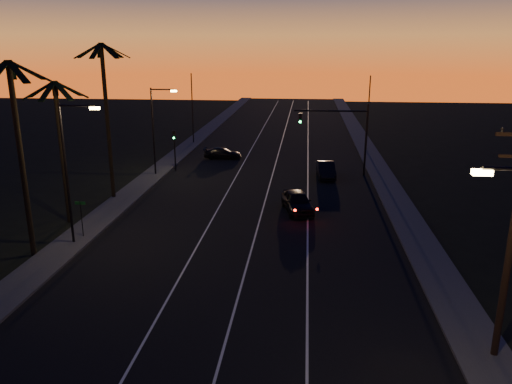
# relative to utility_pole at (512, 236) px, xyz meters

# --- Properties ---
(road) EXTENTS (20.00, 170.00, 0.01)m
(road) POSITION_rel_utility_pole_xyz_m (-11.60, 20.00, -5.31)
(road) COLOR black
(road) RESTS_ON ground
(sidewalk_left) EXTENTS (2.40, 170.00, 0.16)m
(sidewalk_left) POSITION_rel_utility_pole_xyz_m (-22.80, 20.00, -5.24)
(sidewalk_left) COLOR #373735
(sidewalk_left) RESTS_ON ground
(sidewalk_right) EXTENTS (2.40, 170.00, 0.16)m
(sidewalk_right) POSITION_rel_utility_pole_xyz_m (-0.40, 20.00, -5.24)
(sidewalk_right) COLOR #373735
(sidewalk_right) RESTS_ON ground
(lane_stripe_left) EXTENTS (0.12, 160.00, 0.01)m
(lane_stripe_left) POSITION_rel_utility_pole_xyz_m (-14.60, 20.00, -5.30)
(lane_stripe_left) COLOR silver
(lane_stripe_left) RESTS_ON road
(lane_stripe_mid) EXTENTS (0.12, 160.00, 0.01)m
(lane_stripe_mid) POSITION_rel_utility_pole_xyz_m (-11.10, 20.00, -5.30)
(lane_stripe_mid) COLOR silver
(lane_stripe_mid) RESTS_ON road
(lane_stripe_right) EXTENTS (0.12, 160.00, 0.01)m
(lane_stripe_right) POSITION_rel_utility_pole_xyz_m (-7.60, 20.00, -5.30)
(lane_stripe_right) COLOR silver
(lane_stripe_right) RESTS_ON road
(palm_near) EXTENTS (4.25, 4.16, 11.53)m
(palm_near) POSITION_rel_utility_pole_xyz_m (-24.20, 8.00, 1.76)
(palm_near) COLOR black
(palm_near) RESTS_ON ground
(palm_mid) EXTENTS (4.25, 4.16, 10.03)m
(palm_mid) POSITION_rel_utility_pole_xyz_m (-24.80, 14.00, 0.94)
(palm_mid) COLOR black
(palm_mid) RESTS_ON ground
(palm_far) EXTENTS (4.25, 4.16, 12.53)m
(palm_far) POSITION_rel_utility_pole_xyz_m (-23.80, 20.00, 2.30)
(palm_far) COLOR black
(palm_far) RESTS_ON ground
(streetlight_left_near) EXTENTS (2.55, 0.26, 9.00)m
(streetlight_left_near) POSITION_rel_utility_pole_xyz_m (-22.30, 10.00, 0.01)
(streetlight_left_near) COLOR black
(streetlight_left_near) RESTS_ON ground
(streetlight_left_far) EXTENTS (2.55, 0.26, 8.50)m
(streetlight_left_far) POSITION_rel_utility_pole_xyz_m (-22.29, 28.00, -0.25)
(streetlight_left_far) COLOR black
(streetlight_left_far) RESTS_ON ground
(street_sign) EXTENTS (0.70, 0.06, 2.60)m
(street_sign) POSITION_rel_utility_pole_xyz_m (-22.40, 11.00, -3.66)
(street_sign) COLOR black
(street_sign) RESTS_ON ground
(utility_pole) EXTENTS (2.20, 0.28, 10.00)m
(utility_pole) POSITION_rel_utility_pole_xyz_m (0.00, 0.00, 0.00)
(utility_pole) COLOR black
(utility_pole) RESTS_ON ground
(signal_mast) EXTENTS (7.10, 0.41, 7.00)m
(signal_mast) POSITION_rel_utility_pole_xyz_m (-4.46, 29.99, -0.53)
(signal_mast) COLOR black
(signal_mast) RESTS_ON ground
(signal_post) EXTENTS (0.28, 0.37, 4.20)m
(signal_post) POSITION_rel_utility_pole_xyz_m (-21.10, 29.98, -2.42)
(signal_post) COLOR black
(signal_post) RESTS_ON ground
(far_pole_left) EXTENTS (0.14, 0.14, 9.00)m
(far_pole_left) POSITION_rel_utility_pole_xyz_m (-22.60, 45.00, -0.82)
(far_pole_left) COLOR black
(far_pole_left) RESTS_ON ground
(far_pole_right) EXTENTS (0.14, 0.14, 9.00)m
(far_pole_right) POSITION_rel_utility_pole_xyz_m (-0.60, 42.00, -0.82)
(far_pole_right) COLOR black
(far_pole_right) RESTS_ON ground
(lead_car) EXTENTS (3.04, 5.54, 1.61)m
(lead_car) POSITION_rel_utility_pole_xyz_m (-8.42, 18.01, -4.50)
(lead_car) COLOR black
(lead_car) RESTS_ON road
(right_car) EXTENTS (1.87, 4.65, 1.50)m
(right_car) POSITION_rel_utility_pole_xyz_m (-5.88, 28.77, -4.55)
(right_car) COLOR black
(right_car) RESTS_ON road
(cross_car) EXTENTS (4.28, 1.87, 1.22)m
(cross_car) POSITION_rel_utility_pole_xyz_m (-17.27, 36.21, -4.69)
(cross_car) COLOR black
(cross_car) RESTS_ON road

